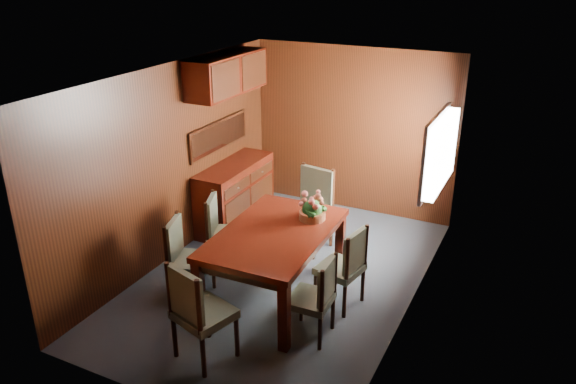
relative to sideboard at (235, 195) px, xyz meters
The scene contains 11 objects.
ground 1.66m from the sideboard, 38.66° to the right, with size 4.50×4.50×0.00m, color #313943.
room_shell 1.78m from the sideboard, 30.23° to the right, with size 3.06×4.52×2.41m.
sideboard is the anchor object (origin of this frame).
dining_table 1.96m from the sideboard, 45.91° to the right, with size 1.15×1.78×0.82m.
chair_left_near 1.87m from the sideboard, 75.97° to the right, with size 0.54×0.55×0.94m.
chair_left_far 1.22m from the sideboard, 66.69° to the right, with size 0.56×0.57×0.94m.
chair_right_near 2.76m from the sideboard, 42.11° to the right, with size 0.42×0.43×0.89m.
chair_right_far 2.44m from the sideboard, 30.08° to the right, with size 0.50×0.51×0.94m.
chair_head 2.93m from the sideboard, 65.61° to the right, with size 0.60×0.59×1.03m.
chair_foot 1.24m from the sideboard, ahead, with size 0.58×0.56×1.07m.
flower_centerpiece 1.92m from the sideboard, 30.70° to the right, with size 0.32×0.32×0.32m.
Camera 1 is at (2.59, -5.14, 3.53)m, focal length 35.00 mm.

